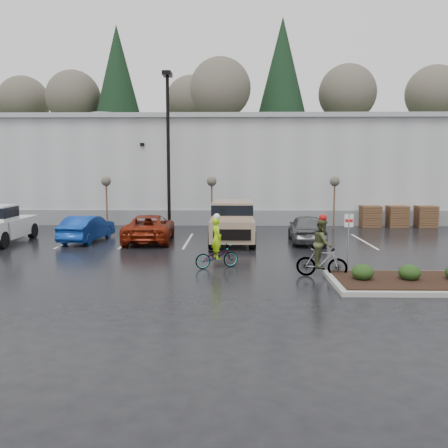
{
  "coord_description": "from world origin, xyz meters",
  "views": [
    {
      "loc": [
        -0.18,
        -16.04,
        3.79
      ],
      "look_at": [
        -0.58,
        4.52,
        1.3
      ],
      "focal_mm": 38.0,
      "sensor_mm": 36.0,
      "label": 1
    }
  ],
  "objects_px": {
    "cyclist_olive": "(322,254)",
    "sapling_east": "(335,184)",
    "cyclist_hivis": "(217,251)",
    "car_grey": "(307,228)",
    "suv_tan": "(232,222)",
    "sapling_west": "(106,184)",
    "car_red": "(149,228)",
    "car_blue": "(87,228)",
    "pallet_stack_c": "(426,216)",
    "sapling_mid": "(212,184)",
    "fire_lane_sign": "(348,236)",
    "pickup_white": "(2,223)",
    "lamppost": "(168,134)",
    "pallet_stack_a": "(370,216)",
    "pallet_stack_b": "(397,216)"
  },
  "relations": [
    {
      "from": "fire_lane_sign",
      "to": "car_red",
      "type": "xyz_separation_m",
      "value": [
        -8.25,
        7.64,
        -0.72
      ]
    },
    {
      "from": "pickup_white",
      "to": "pallet_stack_b",
      "type": "bearing_deg",
      "value": 16.87
    },
    {
      "from": "sapling_east",
      "to": "pallet_stack_c",
      "type": "height_order",
      "value": "sapling_east"
    },
    {
      "from": "pallet_stack_a",
      "to": "pallet_stack_b",
      "type": "bearing_deg",
      "value": 0.0
    },
    {
      "from": "lamppost",
      "to": "car_grey",
      "type": "relative_size",
      "value": 2.19
    },
    {
      "from": "suv_tan",
      "to": "car_blue",
      "type": "bearing_deg",
      "value": 177.88
    },
    {
      "from": "pallet_stack_b",
      "to": "pallet_stack_a",
      "type": "bearing_deg",
      "value": 180.0
    },
    {
      "from": "fire_lane_sign",
      "to": "car_blue",
      "type": "xyz_separation_m",
      "value": [
        -11.44,
        7.6,
        -0.74
      ]
    },
    {
      "from": "pallet_stack_a",
      "to": "car_grey",
      "type": "xyz_separation_m",
      "value": [
        -4.96,
        -6.35,
        0.04
      ]
    },
    {
      "from": "pallet_stack_b",
      "to": "cyclist_hivis",
      "type": "height_order",
      "value": "cyclist_hivis"
    },
    {
      "from": "pallet_stack_c",
      "to": "car_grey",
      "type": "relative_size",
      "value": 0.32
    },
    {
      "from": "pickup_white",
      "to": "car_grey",
      "type": "bearing_deg",
      "value": 1.19
    },
    {
      "from": "sapling_west",
      "to": "suv_tan",
      "type": "bearing_deg",
      "value": -35.17
    },
    {
      "from": "car_red",
      "to": "car_blue",
      "type": "bearing_deg",
      "value": -2.08
    },
    {
      "from": "car_grey",
      "to": "pallet_stack_c",
      "type": "bearing_deg",
      "value": -140.47
    },
    {
      "from": "fire_lane_sign",
      "to": "car_blue",
      "type": "relative_size",
      "value": 0.54
    },
    {
      "from": "pickup_white",
      "to": "suv_tan",
      "type": "bearing_deg",
      "value": 0.97
    },
    {
      "from": "pickup_white",
      "to": "cyclist_olive",
      "type": "bearing_deg",
      "value": -26.22
    },
    {
      "from": "sapling_east",
      "to": "car_grey",
      "type": "distance_m",
      "value": 6.23
    },
    {
      "from": "car_blue",
      "to": "pallet_stack_a",
      "type": "bearing_deg",
      "value": -151.38
    },
    {
      "from": "pickup_white",
      "to": "cyclist_hivis",
      "type": "height_order",
      "value": "cyclist_hivis"
    },
    {
      "from": "pallet_stack_c",
      "to": "fire_lane_sign",
      "type": "distance_m",
      "value": 16.07
    },
    {
      "from": "cyclist_olive",
      "to": "cyclist_hivis",
      "type": "bearing_deg",
      "value": 82.25
    },
    {
      "from": "sapling_mid",
      "to": "fire_lane_sign",
      "type": "distance_m",
      "value": 13.92
    },
    {
      "from": "suv_tan",
      "to": "pallet_stack_c",
      "type": "bearing_deg",
      "value": 27.91
    },
    {
      "from": "sapling_west",
      "to": "cyclist_hivis",
      "type": "bearing_deg",
      "value": -57.93
    },
    {
      "from": "suv_tan",
      "to": "cyclist_hivis",
      "type": "bearing_deg",
      "value": -95.37
    },
    {
      "from": "car_blue",
      "to": "car_grey",
      "type": "xyz_separation_m",
      "value": [
        11.18,
        -0.15,
        0.05
      ]
    },
    {
      "from": "car_red",
      "to": "pallet_stack_a",
      "type": "bearing_deg",
      "value": -157.49
    },
    {
      "from": "car_blue",
      "to": "suv_tan",
      "type": "relative_size",
      "value": 0.79
    },
    {
      "from": "sapling_west",
      "to": "car_red",
      "type": "distance_m",
      "value": 6.58
    },
    {
      "from": "fire_lane_sign",
      "to": "pickup_white",
      "type": "xyz_separation_m",
      "value": [
        -15.6,
        7.13,
        -0.43
      ]
    },
    {
      "from": "pallet_stack_c",
      "to": "car_red",
      "type": "distance_m",
      "value": 17.57
    },
    {
      "from": "sapling_east",
      "to": "pallet_stack_b",
      "type": "relative_size",
      "value": 2.37
    },
    {
      "from": "pallet_stack_c",
      "to": "sapling_east",
      "type": "bearing_deg",
      "value": -170.54
    },
    {
      "from": "sapling_east",
      "to": "car_blue",
      "type": "relative_size",
      "value": 0.79
    },
    {
      "from": "pallet_stack_a",
      "to": "car_blue",
      "type": "height_order",
      "value": "pallet_stack_a"
    },
    {
      "from": "sapling_east",
      "to": "car_grey",
      "type": "relative_size",
      "value": 0.76
    },
    {
      "from": "sapling_east",
      "to": "fire_lane_sign",
      "type": "xyz_separation_m",
      "value": [
        -2.2,
        -12.8,
        -1.32
      ]
    },
    {
      "from": "sapling_west",
      "to": "car_grey",
      "type": "xyz_separation_m",
      "value": [
        11.54,
        -5.35,
        -2.01
      ]
    },
    {
      "from": "car_blue",
      "to": "car_red",
      "type": "bearing_deg",
      "value": -171.56
    },
    {
      "from": "pallet_stack_b",
      "to": "pallet_stack_c",
      "type": "distance_m",
      "value": 1.8
    },
    {
      "from": "sapling_mid",
      "to": "car_blue",
      "type": "xyz_separation_m",
      "value": [
        -6.14,
        -5.2,
        -2.06
      ]
    },
    {
      "from": "sapling_west",
      "to": "sapling_east",
      "type": "distance_m",
      "value": 14.0
    },
    {
      "from": "pallet_stack_a",
      "to": "pallet_stack_b",
      "type": "xyz_separation_m",
      "value": [
        1.7,
        0.0,
        0.0
      ]
    },
    {
      "from": "car_grey",
      "to": "suv_tan",
      "type": "bearing_deg",
      "value": 4.49
    },
    {
      "from": "sapling_west",
      "to": "pallet_stack_b",
      "type": "bearing_deg",
      "value": 3.14
    },
    {
      "from": "car_grey",
      "to": "cyclist_olive",
      "type": "bearing_deg",
      "value": 87.7
    },
    {
      "from": "cyclist_olive",
      "to": "sapling_east",
      "type": "bearing_deg",
      "value": -0.41
    },
    {
      "from": "pallet_stack_c",
      "to": "car_grey",
      "type": "distance_m",
      "value": 10.58
    }
  ]
}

